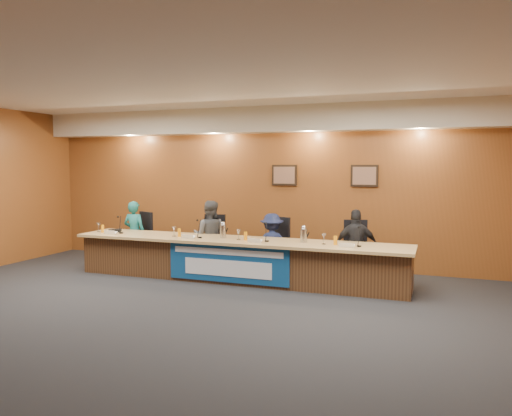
# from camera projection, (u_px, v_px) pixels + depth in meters

# --- Properties ---
(floor) EXTENTS (10.00, 10.00, 0.00)m
(floor) POSITION_uv_depth(u_px,v_px,m) (169.00, 319.00, 6.67)
(floor) COLOR black
(floor) RESTS_ON ground
(ceiling) EXTENTS (10.00, 8.00, 0.04)m
(ceiling) POSITION_uv_depth(u_px,v_px,m) (165.00, 76.00, 6.40)
(ceiling) COLOR silver
(ceiling) RESTS_ON wall_back
(wall_back) EXTENTS (10.00, 0.04, 3.20)m
(wall_back) POSITION_uv_depth(u_px,v_px,m) (266.00, 187.00, 10.27)
(wall_back) COLOR brown
(wall_back) RESTS_ON floor
(soffit) EXTENTS (10.00, 0.50, 0.50)m
(soffit) POSITION_uv_depth(u_px,v_px,m) (262.00, 120.00, 9.92)
(soffit) COLOR beige
(soffit) RESTS_ON wall_back
(dais_body) EXTENTS (6.00, 0.80, 0.70)m
(dais_body) POSITION_uv_depth(u_px,v_px,m) (237.00, 261.00, 8.89)
(dais_body) COLOR #492D19
(dais_body) RESTS_ON floor
(dais_top) EXTENTS (6.10, 0.95, 0.05)m
(dais_top) POSITION_uv_depth(u_px,v_px,m) (236.00, 241.00, 8.81)
(dais_top) COLOR tan
(dais_top) RESTS_ON dais_body
(banner) EXTENTS (2.20, 0.02, 0.65)m
(banner) POSITION_uv_depth(u_px,v_px,m) (228.00, 264.00, 8.50)
(banner) COLOR navy
(banner) RESTS_ON dais_body
(banner_text_upper) EXTENTS (2.00, 0.01, 0.10)m
(banner_text_upper) POSITION_uv_depth(u_px,v_px,m) (227.00, 252.00, 8.47)
(banner_text_upper) COLOR silver
(banner_text_upper) RESTS_ON banner
(banner_text_lower) EXTENTS (1.60, 0.01, 0.28)m
(banner_text_lower) POSITION_uv_depth(u_px,v_px,m) (227.00, 268.00, 8.49)
(banner_text_lower) COLOR silver
(banner_text_lower) RESTS_ON banner
(wall_photo_left) EXTENTS (0.52, 0.04, 0.42)m
(wall_photo_left) POSITION_uv_depth(u_px,v_px,m) (284.00, 175.00, 10.09)
(wall_photo_left) COLOR black
(wall_photo_left) RESTS_ON wall_back
(wall_photo_right) EXTENTS (0.52, 0.04, 0.42)m
(wall_photo_right) POSITION_uv_depth(u_px,v_px,m) (364.00, 176.00, 9.54)
(wall_photo_right) COLOR black
(wall_photo_right) RESTS_ON wall_back
(panelist_a) EXTENTS (0.49, 0.33, 1.32)m
(panelist_a) POSITION_uv_depth(u_px,v_px,m) (134.00, 233.00, 10.25)
(panelist_a) COLOR #18625F
(panelist_a) RESTS_ON floor
(panelist_b) EXTENTS (0.77, 0.65, 1.37)m
(panelist_b) POSITION_uv_depth(u_px,v_px,m) (210.00, 236.00, 9.66)
(panelist_b) COLOR #46484B
(panelist_b) RESTS_ON floor
(panelist_c) EXTENTS (0.86, 0.69, 1.17)m
(panelist_c) POSITION_uv_depth(u_px,v_px,m) (272.00, 245.00, 9.23)
(panelist_c) COLOR #131A3B
(panelist_c) RESTS_ON floor
(panelist_d) EXTENTS (0.81, 0.51, 1.29)m
(panelist_d) POSITION_uv_depth(u_px,v_px,m) (356.00, 246.00, 8.69)
(panelist_d) COLOR black
(panelist_d) RESTS_ON floor
(office_chair_a) EXTENTS (0.64, 0.64, 0.08)m
(office_chair_a) POSITION_uv_depth(u_px,v_px,m) (137.00, 241.00, 10.36)
(office_chair_a) COLOR black
(office_chair_a) RESTS_ON floor
(office_chair_b) EXTENTS (0.55, 0.55, 0.08)m
(office_chair_b) POSITION_uv_depth(u_px,v_px,m) (212.00, 246.00, 9.77)
(office_chair_b) COLOR black
(office_chair_b) RESTS_ON floor
(office_chair_c) EXTENTS (0.61, 0.61, 0.08)m
(office_chair_c) POSITION_uv_depth(u_px,v_px,m) (273.00, 249.00, 9.33)
(office_chair_c) COLOR black
(office_chair_c) RESTS_ON floor
(office_chair_d) EXTENTS (0.60, 0.60, 0.08)m
(office_chair_d) POSITION_uv_depth(u_px,v_px,m) (357.00, 255.00, 8.80)
(office_chair_d) COLOR black
(office_chair_d) RESTS_ON floor
(nameplate_a) EXTENTS (0.24, 0.08, 0.10)m
(nameplate_a) POSITION_uv_depth(u_px,v_px,m) (110.00, 232.00, 9.43)
(nameplate_a) COLOR white
(nameplate_a) RESTS_ON dais_top
(microphone_a) EXTENTS (0.07, 0.07, 0.02)m
(microphone_a) POSITION_uv_depth(u_px,v_px,m) (121.00, 233.00, 9.54)
(microphone_a) COLOR black
(microphone_a) RESTS_ON dais_top
(juice_glass_a) EXTENTS (0.06, 0.06, 0.15)m
(juice_glass_a) POSITION_uv_depth(u_px,v_px,m) (103.00, 229.00, 9.67)
(juice_glass_a) COLOR orange
(juice_glass_a) RESTS_ON dais_top
(water_glass_a) EXTENTS (0.08, 0.08, 0.18)m
(water_glass_a) POSITION_uv_depth(u_px,v_px,m) (98.00, 227.00, 9.73)
(water_glass_a) COLOR silver
(water_glass_a) RESTS_ON dais_top
(nameplate_b) EXTENTS (0.24, 0.08, 0.10)m
(nameplate_b) POSITION_uv_depth(u_px,v_px,m) (187.00, 236.00, 8.86)
(nameplate_b) COLOR white
(nameplate_b) RESTS_ON dais_top
(microphone_b) EXTENTS (0.07, 0.07, 0.02)m
(microphone_b) POSITION_uv_depth(u_px,v_px,m) (200.00, 237.00, 8.95)
(microphone_b) COLOR black
(microphone_b) RESTS_ON dais_top
(juice_glass_b) EXTENTS (0.06, 0.06, 0.15)m
(juice_glass_b) POSITION_uv_depth(u_px,v_px,m) (179.00, 233.00, 9.11)
(juice_glass_b) COLOR orange
(juice_glass_b) RESTS_ON dais_top
(water_glass_b) EXTENTS (0.08, 0.08, 0.18)m
(water_glass_b) POSITION_uv_depth(u_px,v_px,m) (174.00, 232.00, 9.13)
(water_glass_b) COLOR silver
(water_glass_b) RESTS_ON dais_top
(nameplate_c) EXTENTS (0.24, 0.08, 0.10)m
(nameplate_c) POSITION_uv_depth(u_px,v_px,m) (254.00, 240.00, 8.40)
(nameplate_c) COLOR white
(nameplate_c) RESTS_ON dais_top
(microphone_c) EXTENTS (0.07, 0.07, 0.02)m
(microphone_c) POSITION_uv_depth(u_px,v_px,m) (267.00, 241.00, 8.52)
(microphone_c) COLOR black
(microphone_c) RESTS_ON dais_top
(juice_glass_c) EXTENTS (0.06, 0.06, 0.15)m
(juice_glass_c) POSITION_uv_depth(u_px,v_px,m) (246.00, 236.00, 8.68)
(juice_glass_c) COLOR orange
(juice_glass_c) RESTS_ON dais_top
(water_glass_c) EXTENTS (0.08, 0.08, 0.18)m
(water_glass_c) POSITION_uv_depth(u_px,v_px,m) (239.00, 235.00, 8.73)
(water_glass_c) COLOR silver
(water_glass_c) RESTS_ON dais_top
(nameplate_d) EXTENTS (0.24, 0.08, 0.10)m
(nameplate_d) POSITION_uv_depth(u_px,v_px,m) (346.00, 245.00, 7.91)
(nameplate_d) COLOR white
(nameplate_d) RESTS_ON dais_top
(microphone_d) EXTENTS (0.07, 0.07, 0.02)m
(microphone_d) POSITION_uv_depth(u_px,v_px,m) (359.00, 246.00, 7.99)
(microphone_d) COLOR black
(microphone_d) RESTS_ON dais_top
(juice_glass_d) EXTENTS (0.06, 0.06, 0.15)m
(juice_glass_d) POSITION_uv_depth(u_px,v_px,m) (335.00, 240.00, 8.17)
(juice_glass_d) COLOR orange
(juice_glass_d) RESTS_ON dais_top
(water_glass_d) EXTENTS (0.08, 0.08, 0.18)m
(water_glass_d) POSITION_uv_depth(u_px,v_px,m) (324.00, 239.00, 8.22)
(water_glass_d) COLOR silver
(water_glass_d) RESTS_ON dais_top
(carafe_mid) EXTENTS (0.11, 0.11, 0.24)m
(carafe_mid) POSITION_uv_depth(u_px,v_px,m) (223.00, 231.00, 8.94)
(carafe_mid) COLOR silver
(carafe_mid) RESTS_ON dais_top
(carafe_right) EXTENTS (0.12, 0.12, 0.23)m
(carafe_right) POSITION_uv_depth(u_px,v_px,m) (304.00, 236.00, 8.42)
(carafe_right) COLOR silver
(carafe_right) RESTS_ON dais_top
(speakerphone) EXTENTS (0.32, 0.32, 0.05)m
(speakerphone) POSITION_uv_depth(u_px,v_px,m) (117.00, 230.00, 9.77)
(speakerphone) COLOR black
(speakerphone) RESTS_ON dais_top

